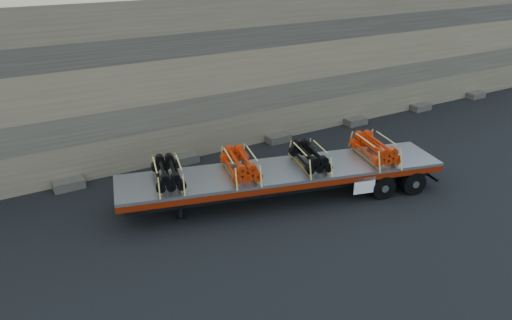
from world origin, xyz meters
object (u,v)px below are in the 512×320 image
at_px(bundle_midfront, 240,165).
at_px(bundle_rear, 375,149).
at_px(trailer, 282,184).
at_px(bundle_midrear, 310,157).
at_px(bundle_front, 168,174).

xyz_separation_m(bundle_midfront, bundle_rear, (5.24, -1.40, 0.01)).
bearing_deg(trailer, bundle_midrear, 0.00).
bearing_deg(bundle_front, bundle_midrear, 0.00).
relative_size(bundle_midrear, bundle_rear, 0.91).
bearing_deg(trailer, bundle_front, 180.00).
xyz_separation_m(trailer, bundle_midfront, (-1.58, 0.42, 0.99)).
xyz_separation_m(bundle_midrear, bundle_rear, (2.62, -0.70, 0.03)).
distance_m(trailer, bundle_midfront, 1.92).
relative_size(trailer, bundle_midrear, 6.13).
bearing_deg(bundle_midfront, trailer, 0.00).
distance_m(bundle_midrear, bundle_rear, 2.71).
bearing_deg(bundle_front, bundle_rear, 0.00).
bearing_deg(bundle_midfront, bundle_rear, 0.00).
xyz_separation_m(trailer, bundle_front, (-4.12, 1.10, 0.97)).
height_order(bundle_front, bundle_midfront, bundle_midfront).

